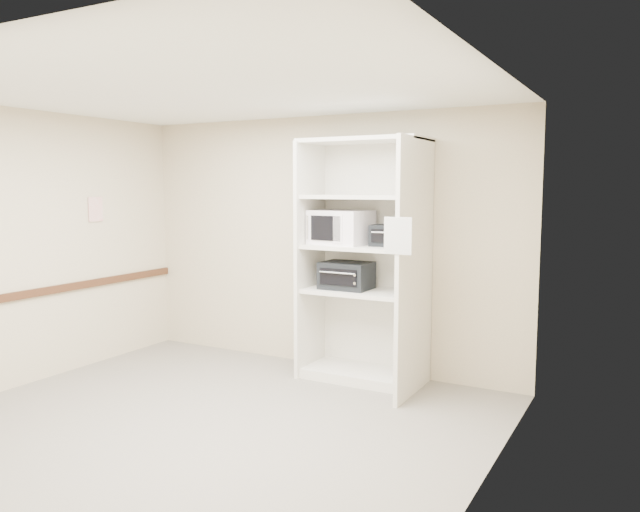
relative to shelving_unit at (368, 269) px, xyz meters
The scene contains 12 objects.
floor 2.15m from the shelving_unit, 111.36° to the right, with size 4.50×4.00×0.01m, color slate.
ceiling 2.41m from the shelving_unit, 111.36° to the right, with size 4.50×4.00×0.01m, color white.
wall_back 0.76m from the shelving_unit, 155.96° to the left, with size 4.50×0.02×2.70m, color beige.
wall_left 3.38m from the shelving_unit, 149.71° to the right, with size 0.02×4.00×2.70m, color beige.
wall_right 2.34m from the shelving_unit, 47.07° to the right, with size 0.02×4.00×2.70m, color beige.
shelving_unit is the anchor object (origin of this frame).
microwave 0.51m from the shelving_unit, behind, with size 0.57×0.43×0.34m, color white.
toaster_oven_upper 0.41m from the shelving_unit, 12.93° to the left, with size 0.36×0.27×0.21m, color black.
toaster_oven_lower 0.24m from the shelving_unit, behind, with size 0.49×0.37×0.27m, color black.
paper_sign 0.93m from the shelving_unit, 48.22° to the right, with size 0.25×0.01×0.32m, color white.
chair_rail 3.37m from the shelving_unit, 149.52° to the right, with size 0.04×3.98×0.08m, color #3E2213.
wall_poster 3.07m from the shelving_unit, 164.63° to the right, with size 0.01×0.19×0.27m, color white.
Camera 1 is at (3.19, -3.92, 1.94)m, focal length 35.00 mm.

